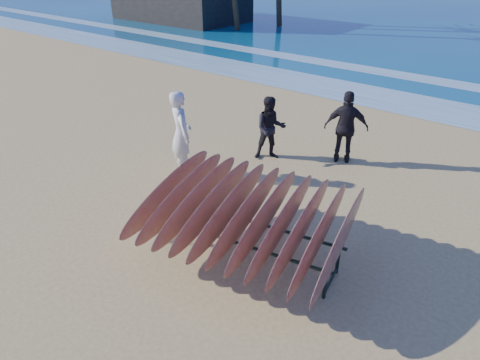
{
  "coord_description": "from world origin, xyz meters",
  "views": [
    {
      "loc": [
        4.28,
        -4.46,
        4.62
      ],
      "look_at": [
        0.0,
        0.8,
        0.95
      ],
      "focal_mm": 32.0,
      "sensor_mm": 36.0,
      "label": 1
    }
  ],
  "objects_px": {
    "person_white": "(181,134)",
    "surfboard_rack": "(246,214)",
    "person_dark_a": "(270,128)",
    "person_dark_b": "(346,127)"
  },
  "relations": [
    {
      "from": "person_white",
      "to": "surfboard_rack",
      "type": "bearing_deg",
      "value": -177.68
    },
    {
      "from": "surfboard_rack",
      "to": "person_dark_a",
      "type": "bearing_deg",
      "value": 108.92
    },
    {
      "from": "person_dark_a",
      "to": "person_dark_b",
      "type": "height_order",
      "value": "person_dark_b"
    },
    {
      "from": "person_white",
      "to": "person_dark_b",
      "type": "xyz_separation_m",
      "value": [
        2.59,
        2.91,
        -0.1
      ]
    },
    {
      "from": "person_white",
      "to": "person_dark_a",
      "type": "bearing_deg",
      "value": -90.73
    },
    {
      "from": "surfboard_rack",
      "to": "person_dark_b",
      "type": "distance_m",
      "value": 4.45
    },
    {
      "from": "person_dark_a",
      "to": "person_dark_b",
      "type": "relative_size",
      "value": 0.89
    },
    {
      "from": "person_dark_b",
      "to": "person_dark_a",
      "type": "bearing_deg",
      "value": 7.73
    },
    {
      "from": "surfboard_rack",
      "to": "person_dark_b",
      "type": "relative_size",
      "value": 2.06
    },
    {
      "from": "person_white",
      "to": "person_dark_a",
      "type": "xyz_separation_m",
      "value": [
        1.08,
        1.93,
        -0.19
      ]
    }
  ]
}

